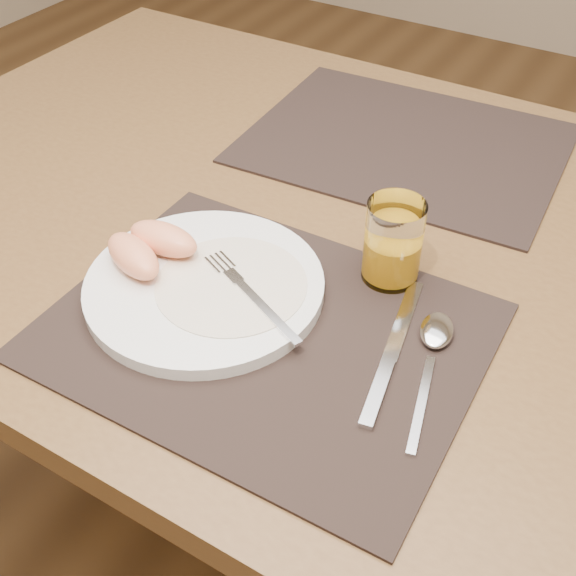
# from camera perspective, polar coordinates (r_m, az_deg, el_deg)

# --- Properties ---
(ground) EXTENTS (5.00, 5.00, 0.00)m
(ground) POSITION_cam_1_polar(r_m,az_deg,el_deg) (1.50, 2.67, -18.52)
(ground) COLOR #54381C
(ground) RESTS_ON ground
(table) EXTENTS (1.40, 0.90, 0.75)m
(table) POSITION_cam_1_polar(r_m,az_deg,el_deg) (0.98, 3.87, 1.36)
(table) COLOR brown
(table) RESTS_ON ground
(placemat_near) EXTENTS (0.46, 0.36, 0.00)m
(placemat_near) POSITION_cam_1_polar(r_m,az_deg,el_deg) (0.77, -1.86, -3.42)
(placemat_near) COLOR black
(placemat_near) RESTS_ON table
(placemat_far) EXTENTS (0.47, 0.38, 0.00)m
(placemat_far) POSITION_cam_1_polar(r_m,az_deg,el_deg) (1.10, 9.19, 11.22)
(placemat_far) COLOR black
(placemat_far) RESTS_ON table
(plate) EXTENTS (0.27, 0.27, 0.02)m
(plate) POSITION_cam_1_polar(r_m,az_deg,el_deg) (0.82, -6.61, 0.16)
(plate) COLOR white
(plate) RESTS_ON placemat_near
(plate_dressing) EXTENTS (0.17, 0.17, 0.00)m
(plate_dressing) POSITION_cam_1_polar(r_m,az_deg,el_deg) (0.80, -4.51, 0.31)
(plate_dressing) COLOR white
(plate_dressing) RESTS_ON plate
(fork) EXTENTS (0.17, 0.09, 0.00)m
(fork) POSITION_cam_1_polar(r_m,az_deg,el_deg) (0.80, -3.41, -0.05)
(fork) COLOR silver
(fork) RESTS_ON plate
(knife) EXTENTS (0.06, 0.22, 0.01)m
(knife) POSITION_cam_1_polar(r_m,az_deg,el_deg) (0.74, 7.97, -5.70)
(knife) COLOR silver
(knife) RESTS_ON placemat_near
(spoon) EXTENTS (0.07, 0.19, 0.01)m
(spoon) POSITION_cam_1_polar(r_m,az_deg,el_deg) (0.77, 11.51, -4.07)
(spoon) COLOR silver
(spoon) RESTS_ON placemat_near
(juice_glass) EXTENTS (0.07, 0.07, 0.10)m
(juice_glass) POSITION_cam_1_polar(r_m,az_deg,el_deg) (0.82, 8.27, 3.33)
(juice_glass) COLOR white
(juice_glass) RESTS_ON placemat_near
(grapefruit_wedges) EXTENTS (0.10, 0.10, 0.04)m
(grapefruit_wedges) POSITION_cam_1_polar(r_m,az_deg,el_deg) (0.84, -10.96, 3.18)
(grapefruit_wedges) COLOR #F99665
(grapefruit_wedges) RESTS_ON plate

